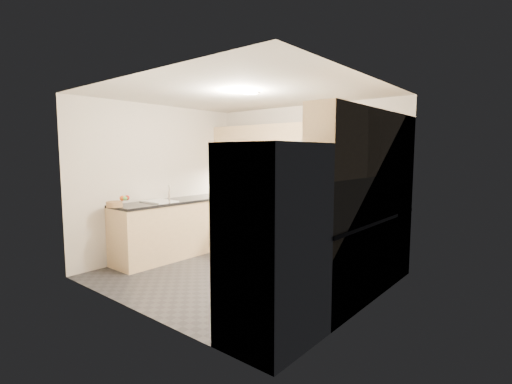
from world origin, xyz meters
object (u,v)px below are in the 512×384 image
object	(u,v)px
gas_range	(292,229)
cutting_board	(261,196)
microwave	(297,154)
refrigerator	(274,244)
fruit_basket	(114,204)
utensil_bowl	(384,202)

from	to	relation	value
gas_range	cutting_board	bearing A→B (deg)	175.17
microwave	refrigerator	distance (m)	3.04
gas_range	fruit_basket	distance (m)	2.78
cutting_board	microwave	bearing A→B (deg)	5.24
refrigerator	utensil_bowl	world-z (taller)	refrigerator
refrigerator	fruit_basket	distance (m)	2.97
cutting_board	fruit_basket	size ratio (longest dim) A/B	1.58
microwave	utensil_bowl	bearing A→B (deg)	-3.17
gas_range	utensil_bowl	world-z (taller)	utensil_bowl
refrigerator	fruit_basket	size ratio (longest dim) A/B	8.03
microwave	gas_range	bearing A→B (deg)	-90.00
microwave	utensil_bowl	size ratio (longest dim) A/B	2.45
cutting_board	fruit_basket	xyz separation A→B (m)	(-0.81, -2.34, 0.04)
gas_range	refrigerator	size ratio (longest dim) A/B	0.51
microwave	refrigerator	size ratio (longest dim) A/B	0.42
microwave	utensil_bowl	xyz separation A→B (m)	(1.51, -0.08, -0.67)
utensil_bowl	cutting_board	bearing A→B (deg)	179.52
refrigerator	utensil_bowl	bearing A→B (deg)	88.59
gas_range	fruit_basket	world-z (taller)	fruit_basket
microwave	utensil_bowl	distance (m)	1.66
cutting_board	fruit_basket	distance (m)	2.47
refrigerator	fruit_basket	xyz separation A→B (m)	(-2.97, 0.15, 0.08)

